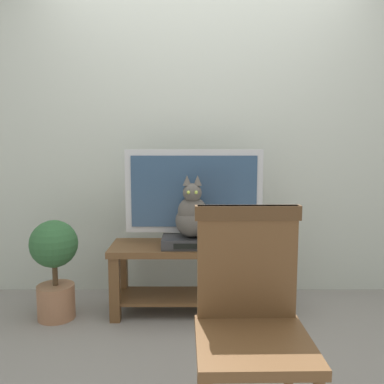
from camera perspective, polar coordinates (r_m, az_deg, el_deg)
ground_plane at (r=2.58m, az=1.69°, el=-21.28°), size 12.00×12.00×0.00m
back_wall at (r=3.32m, az=1.15°, el=10.17°), size 7.00×0.12×2.80m
tv_stand at (r=2.95m, az=-0.00°, el=-10.36°), size 1.17×0.41×0.50m
tv at (r=2.90m, az=-0.01°, el=-0.29°), size 0.97×0.20×0.67m
media_box at (r=2.84m, az=-0.24°, el=-6.98°), size 0.42×0.25×0.07m
cat at (r=2.79m, az=-0.22°, el=-3.18°), size 0.23×0.28×0.43m
wooden_chair at (r=1.68m, az=7.90°, el=-16.27°), size 0.44×0.44×0.97m
book_stack at (r=2.88m, az=7.66°, el=-6.97°), size 0.25×0.19×0.06m
potted_plant at (r=2.99m, az=-18.92°, el=-9.35°), size 0.32×0.32×0.69m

